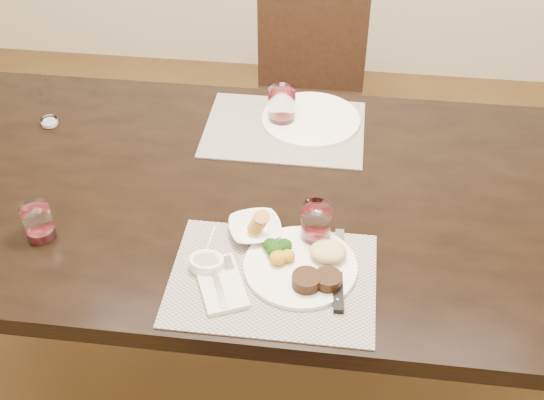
# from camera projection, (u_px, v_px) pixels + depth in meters

# --- Properties ---
(ground_plane) EXTENTS (4.50, 4.50, 0.00)m
(ground_plane) POSITION_uv_depth(u_px,v_px,m) (279.00, 366.00, 2.25)
(ground_plane) COLOR #412B15
(ground_plane) RESTS_ON ground
(dining_table) EXTENTS (2.00, 1.00, 0.75)m
(dining_table) POSITION_uv_depth(u_px,v_px,m) (281.00, 215.00, 1.82)
(dining_table) COLOR black
(dining_table) RESTS_ON ground
(chair_far) EXTENTS (0.42, 0.42, 0.90)m
(chair_far) POSITION_uv_depth(u_px,v_px,m) (309.00, 89.00, 2.63)
(chair_far) COLOR black
(chair_far) RESTS_ON ground
(placemat_near) EXTENTS (0.46, 0.34, 0.00)m
(placemat_near) POSITION_uv_depth(u_px,v_px,m) (273.00, 279.00, 1.53)
(placemat_near) COLOR gray
(placemat_near) RESTS_ON dining_table
(placemat_far) EXTENTS (0.46, 0.34, 0.00)m
(placemat_far) POSITION_uv_depth(u_px,v_px,m) (284.00, 129.00, 1.98)
(placemat_far) COLOR gray
(placemat_far) RESTS_ON dining_table
(dinner_plate) EXTENTS (0.26, 0.26, 0.05)m
(dinner_plate) POSITION_uv_depth(u_px,v_px,m) (306.00, 265.00, 1.54)
(dinner_plate) COLOR white
(dinner_plate) RESTS_ON placemat_near
(napkin_fork) EXTENTS (0.15, 0.19, 0.02)m
(napkin_fork) POSITION_uv_depth(u_px,v_px,m) (221.00, 284.00, 1.51)
(napkin_fork) COLOR silver
(napkin_fork) RESTS_ON placemat_near
(steak_knife) EXTENTS (0.03, 0.27, 0.01)m
(steak_knife) POSITION_uv_depth(u_px,v_px,m) (339.00, 282.00, 1.51)
(steak_knife) COLOR white
(steak_knife) RESTS_ON placemat_near
(cracker_bowl) EXTENTS (0.16, 0.16, 0.05)m
(cracker_bowl) POSITION_uv_depth(u_px,v_px,m) (255.00, 229.00, 1.63)
(cracker_bowl) COLOR white
(cracker_bowl) RESTS_ON placemat_near
(sauce_ramekin) EXTENTS (0.08, 0.12, 0.06)m
(sauce_ramekin) POSITION_uv_depth(u_px,v_px,m) (207.00, 263.00, 1.54)
(sauce_ramekin) COLOR white
(sauce_ramekin) RESTS_ON placemat_near
(wine_glass_near) EXTENTS (0.07, 0.07, 0.10)m
(wine_glass_near) POSITION_uv_depth(u_px,v_px,m) (316.00, 225.00, 1.60)
(wine_glass_near) COLOR white
(wine_glass_near) RESTS_ON placemat_near
(far_plate) EXTENTS (0.29, 0.29, 0.01)m
(far_plate) POSITION_uv_depth(u_px,v_px,m) (311.00, 119.00, 2.01)
(far_plate) COLOR white
(far_plate) RESTS_ON placemat_far
(wine_glass_far) EXTENTS (0.08, 0.08, 0.11)m
(wine_glass_far) POSITION_uv_depth(u_px,v_px,m) (282.00, 108.00, 1.98)
(wine_glass_far) COLOR white
(wine_glass_far) RESTS_ON placemat_far
(wine_glass_side) EXTENTS (0.07, 0.07, 0.09)m
(wine_glass_side) POSITION_uv_depth(u_px,v_px,m) (39.00, 223.00, 1.61)
(wine_glass_side) COLOR white
(wine_glass_side) RESTS_ON dining_table
(salt_cellar) EXTENTS (0.05, 0.05, 0.02)m
(salt_cellar) POSITION_uv_depth(u_px,v_px,m) (50.00, 122.00, 1.99)
(salt_cellar) COLOR white
(salt_cellar) RESTS_ON dining_table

